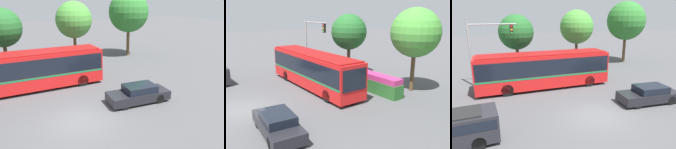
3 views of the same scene
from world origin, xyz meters
TOP-DOWN VIEW (x-y plane):
  - ground_plane at (0.00, 0.00)m, footprint 140.00×140.00m
  - city_bus at (-1.63, 6.78)m, footprint 11.75×2.66m
  - sedan_foreground at (4.74, 0.64)m, footprint 4.68×2.21m
  - traffic_light_pole at (-6.55, 9.56)m, footprint 4.33×0.24m
  - flowering_hedge at (1.36, 10.34)m, footprint 7.83×1.11m
  - street_tree_left at (-3.15, 12.13)m, footprint 3.71×3.71m
  - street_tree_centre at (4.32, 13.12)m, footprint 4.10×4.10m

SIDE VIEW (x-z plane):
  - ground_plane at x=0.00m, z-range 0.00..0.00m
  - sedan_foreground at x=4.74m, z-range -0.03..1.29m
  - flowering_hedge at x=1.36m, z-range -0.01..1.57m
  - city_bus at x=-1.63m, z-range 0.22..3.40m
  - traffic_light_pole at x=-6.55m, z-range 0.93..6.81m
  - street_tree_left at x=-3.15m, z-range 1.37..7.86m
  - street_tree_centre at x=4.32m, z-range 1.46..8.51m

